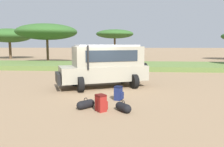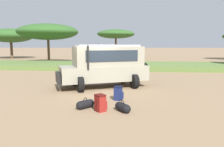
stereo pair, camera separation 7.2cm
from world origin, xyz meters
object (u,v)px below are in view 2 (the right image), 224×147
duffel_bag_soft_canvas (85,104)px  acacia_tree_centre_back (48,32)px  duffel_bag_low_black_case (123,107)px  safari_vehicle (105,65)px  backpack_cluster_center (100,103)px  backpack_beside_front_wheel (118,93)px  acacia_tree_left_mid (11,36)px  acacia_tree_right_mid (116,34)px

duffel_bag_soft_canvas → acacia_tree_centre_back: (-9.15, 19.78, 3.91)m
duffel_bag_low_black_case → safari_vehicle: bearing=104.6°
backpack_cluster_center → duffel_bag_low_black_case: bearing=1.7°
safari_vehicle → duffel_bag_soft_canvas: 4.53m
acacia_tree_centre_back → safari_vehicle: bearing=-58.6°
backpack_beside_front_wheel → acacia_tree_centre_back: bearing=119.3°
backpack_beside_front_wheel → acacia_tree_left_mid: size_ratio=0.08×
acacia_tree_centre_back → duffel_bag_soft_canvas: bearing=-65.2°
backpack_cluster_center → acacia_tree_right_mid: 34.24m
acacia_tree_centre_back → acacia_tree_right_mid: acacia_tree_right_mid is taller
backpack_cluster_center → acacia_tree_centre_back: bearing=116.0°
backpack_cluster_center → duffel_bag_soft_canvas: size_ratio=0.94×
backpack_beside_front_wheel → acacia_tree_centre_back: 21.42m
backpack_cluster_center → acacia_tree_centre_back: acacia_tree_centre_back is taller
acacia_tree_left_mid → acacia_tree_right_mid: bearing=14.9°
backpack_beside_front_wheel → backpack_cluster_center: 1.78m
safari_vehicle → acacia_tree_centre_back: size_ratio=0.69×
safari_vehicle → duffel_bag_soft_canvas: size_ratio=8.03×
backpack_beside_front_wheel → duffel_bag_soft_canvas: backpack_beside_front_wheel is taller
backpack_beside_front_wheel → duffel_bag_low_black_case: backpack_beside_front_wheel is taller
backpack_beside_front_wheel → acacia_tree_right_mid: 32.60m
duffel_bag_low_black_case → acacia_tree_right_mid: size_ratio=0.10×
backpack_beside_front_wheel → duffel_bag_low_black_case: bearing=-80.8°
backpack_cluster_center → acacia_tree_centre_back: size_ratio=0.08×
backpack_beside_front_wheel → duffel_bag_low_black_case: 1.70m
backpack_cluster_center → duffel_bag_soft_canvas: bearing=154.7°
backpack_beside_front_wheel → duffel_bag_soft_canvas: bearing=-130.4°
backpack_cluster_center → duffel_bag_low_black_case: (0.82, 0.02, -0.15)m
safari_vehicle → backpack_cluster_center: (0.40, -4.68, -0.99)m
duffel_bag_soft_canvas → duffel_bag_low_black_case: bearing=-10.7°
duffel_bag_low_black_case → acacia_tree_centre_back: acacia_tree_centre_back is taller
safari_vehicle → duffel_bag_soft_canvas: bearing=-93.2°
safari_vehicle → acacia_tree_centre_back: acacia_tree_centre_back is taller
duffel_bag_soft_canvas → acacia_tree_centre_back: 22.14m
backpack_beside_front_wheel → acacia_tree_left_mid: 34.53m
duffel_bag_soft_canvas → acacia_tree_left_mid: bearing=124.0°
safari_vehicle → duffel_bag_soft_canvas: safari_vehicle is taller
backpack_beside_front_wheel → backpack_cluster_center: bearing=-108.0°
safari_vehicle → duffel_bag_low_black_case: size_ratio=7.72×
duffel_bag_soft_canvas → acacia_tree_right_mid: (-1.35, 33.63, 4.26)m
safari_vehicle → acacia_tree_left_mid: (-19.69, 24.45, 2.71)m
safari_vehicle → duffel_bag_soft_canvas: (-0.24, -4.38, -1.13)m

